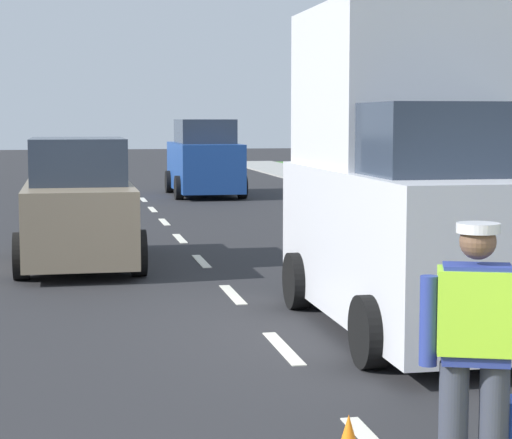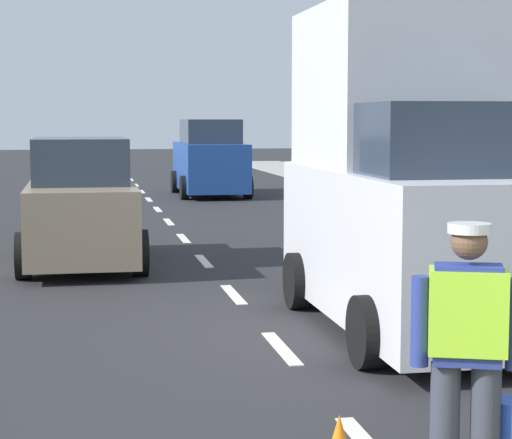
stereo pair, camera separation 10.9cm
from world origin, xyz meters
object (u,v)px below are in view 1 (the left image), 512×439
Objects in this scene: car_oncoming_lead at (79,207)px; car_outgoing_far at (204,160)px; road_worker at (479,345)px; delivery_truck at (410,181)px.

car_outgoing_far is at bearing 73.84° from car_oncoming_lead.
car_oncoming_lead is at bearing -106.16° from car_outgoing_far.
road_worker is 4.85m from delivery_truck.
car_outgoing_far reaches higher than car_oncoming_lead.
delivery_truck reaches higher than car_oncoming_lead.
delivery_truck is 1.08× the size of car_outgoing_far.
delivery_truck is 1.18× the size of car_oncoming_lead.
delivery_truck reaches higher than car_outgoing_far.
car_outgoing_far is (1.57, 23.09, 0.12)m from road_worker.
delivery_truck is at bearing 74.94° from road_worker.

